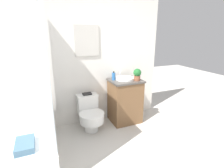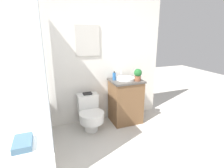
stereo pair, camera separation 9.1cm
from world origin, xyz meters
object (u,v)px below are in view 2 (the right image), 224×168
(toilet, at_px, (90,113))
(sink, at_px, (126,78))
(soap_bottle, at_px, (114,76))
(book_on_tank, at_px, (87,94))
(potted_plant, at_px, (138,74))

(toilet, relative_size, sink, 1.57)
(soap_bottle, height_order, book_on_tank, soap_bottle)
(soap_bottle, relative_size, potted_plant, 0.73)
(toilet, distance_m, sink, 0.87)
(soap_bottle, bearing_deg, toilet, -167.57)
(toilet, xyz_separation_m, potted_plant, (0.85, -0.09, 0.63))
(toilet, height_order, sink, sink)
(book_on_tank, bearing_deg, toilet, -90.00)
(toilet, height_order, book_on_tank, book_on_tank)
(toilet, xyz_separation_m, soap_bottle, (0.48, 0.11, 0.58))
(toilet, bearing_deg, potted_plant, -5.96)
(potted_plant, relative_size, book_on_tank, 1.42)
(book_on_tank, bearing_deg, potted_plant, -15.58)
(book_on_tank, bearing_deg, soap_bottle, -4.81)
(sink, distance_m, book_on_tank, 0.73)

